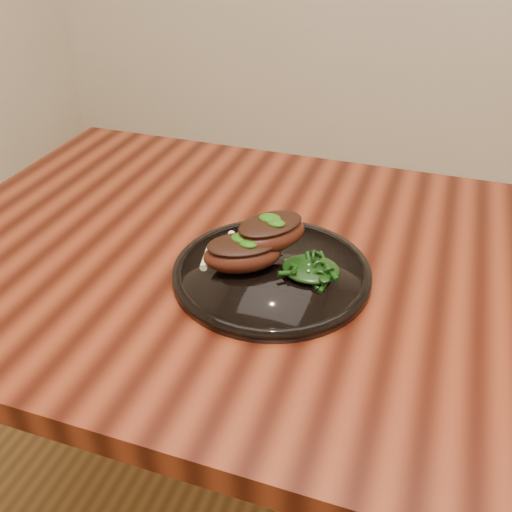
{
  "coord_description": "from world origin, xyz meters",
  "views": [
    {
      "loc": [
        0.02,
        -0.73,
        1.26
      ],
      "look_at": [
        -0.22,
        -0.05,
        0.78
      ],
      "focal_mm": 40.0,
      "sensor_mm": 36.0,
      "label": 1
    }
  ],
  "objects_px": {
    "desk": "(395,321)",
    "greens_heap": "(311,266)",
    "plate": "(272,272)",
    "lamb_chop_front": "(242,252)"
  },
  "relations": [
    {
      "from": "plate",
      "to": "lamb_chop_front",
      "type": "height_order",
      "value": "lamb_chop_front"
    },
    {
      "from": "lamb_chop_front",
      "to": "greens_heap",
      "type": "distance_m",
      "value": 0.1
    },
    {
      "from": "desk",
      "to": "lamb_chop_front",
      "type": "relative_size",
      "value": 11.41
    },
    {
      "from": "desk",
      "to": "greens_heap",
      "type": "height_order",
      "value": "greens_heap"
    },
    {
      "from": "plate",
      "to": "greens_heap",
      "type": "distance_m",
      "value": 0.06
    },
    {
      "from": "plate",
      "to": "greens_heap",
      "type": "bearing_deg",
      "value": 5.19
    },
    {
      "from": "desk",
      "to": "greens_heap",
      "type": "xyz_separation_m",
      "value": [
        -0.13,
        -0.05,
        0.11
      ]
    },
    {
      "from": "lamb_chop_front",
      "to": "greens_heap",
      "type": "xyz_separation_m",
      "value": [
        0.1,
        0.02,
        -0.01
      ]
    },
    {
      "from": "desk",
      "to": "plate",
      "type": "distance_m",
      "value": 0.22
    },
    {
      "from": "desk",
      "to": "plate",
      "type": "xyz_separation_m",
      "value": [
        -0.19,
        -0.06,
        0.09
      ]
    }
  ]
}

